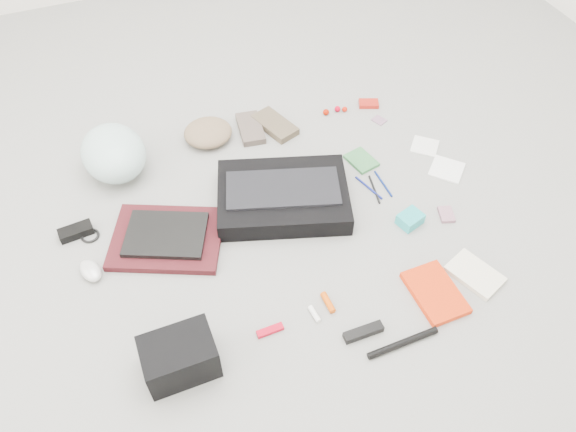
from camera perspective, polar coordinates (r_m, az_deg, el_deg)
name	(u,v)px	position (r m, az deg, el deg)	size (l,w,h in m)	color
ground_plane	(288,224)	(2.15, 0.00, -0.86)	(4.00, 4.00, 0.00)	gray
messenger_bag	(283,197)	(2.19, -0.51, 1.98)	(0.50, 0.36, 0.08)	black
bag_flap	(283,188)	(2.16, -0.52, 2.84)	(0.43, 0.20, 0.01)	black
laptop_sleeve	(167,238)	(2.14, -12.20, -2.23)	(0.40, 0.30, 0.03)	#421116
laptop	(166,234)	(2.12, -12.30, -1.84)	(0.29, 0.21, 0.02)	black
bike_helmet	(113,153)	(2.39, -17.31, 6.12)	(0.25, 0.32, 0.19)	silver
beanie	(208,133)	(2.49, -8.13, 8.39)	(0.21, 0.20, 0.07)	#7D644A
mitten_left	(251,128)	(2.53, -3.83, 8.88)	(0.10, 0.20, 0.03)	brown
mitten_right	(275,125)	(2.54, -1.35, 9.24)	(0.11, 0.21, 0.03)	brown
power_brick	(76,231)	(2.26, -20.75, -1.48)	(0.12, 0.06, 0.03)	black
cable_coil	(90,236)	(2.24, -19.46, -1.90)	(0.07, 0.07, 0.01)	black
mouse	(91,270)	(2.12, -19.42, -5.24)	(0.07, 0.11, 0.04)	silver
camera_bag	(180,357)	(1.80, -10.95, -13.88)	(0.22, 0.15, 0.14)	black
multitool	(270,330)	(1.89, -1.84, -11.54)	(0.09, 0.03, 0.01)	#AE0217
toiletry_tube_white	(314,314)	(1.92, 2.70, -9.92)	(0.02, 0.02, 0.06)	white
toiletry_tube_orange	(328,302)	(1.94, 4.09, -8.75)	(0.02, 0.02, 0.08)	#D74C05
u_lock	(363,332)	(1.89, 7.66, -11.61)	(0.14, 0.03, 0.03)	black
bike_pump	(403,343)	(1.90, 11.59, -12.52)	(0.02, 0.02, 0.25)	black
book_red	(435,293)	(2.02, 14.72, -7.55)	(0.15, 0.23, 0.02)	#F1330A
book_white	(475,274)	(2.11, 18.45, -5.62)	(0.12, 0.19, 0.02)	beige
notepad	(361,160)	(2.40, 7.45, 5.61)	(0.10, 0.13, 0.02)	#33713D
pen_blue	(369,188)	(2.30, 8.20, 2.86)	(0.01, 0.01, 0.15)	navy
pen_black	(374,189)	(2.30, 8.77, 2.69)	(0.01, 0.01, 0.15)	black
pen_navy	(383,184)	(2.32, 9.65, 3.25)	(0.01, 0.01, 0.15)	navy
accordion_wallet	(410,219)	(2.19, 12.31, -0.31)	(0.09, 0.07, 0.05)	#22B3B6
card_deck	(446,214)	(2.26, 15.78, 0.15)	(0.05, 0.08, 0.01)	#A16C7F
napkin_top	(425,146)	(2.52, 13.72, 6.90)	(0.11, 0.11, 0.01)	silver
napkin_bottom	(447,169)	(2.44, 15.82, 4.58)	(0.13, 0.13, 0.01)	white
lollipop_a	(326,112)	(2.61, 3.88, 10.48)	(0.03, 0.03, 0.03)	#9E1200
lollipop_b	(337,109)	(2.64, 5.05, 10.78)	(0.03, 0.03, 0.03)	#B90018
lollipop_c	(345,109)	(2.64, 5.78, 10.74)	(0.02, 0.02, 0.02)	red
altoids_tin	(369,104)	(2.69, 8.20, 11.23)	(0.09, 0.06, 0.02)	#B41F14
stamp_sheet	(379,120)	(2.62, 9.24, 9.58)	(0.05, 0.06, 0.00)	gray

